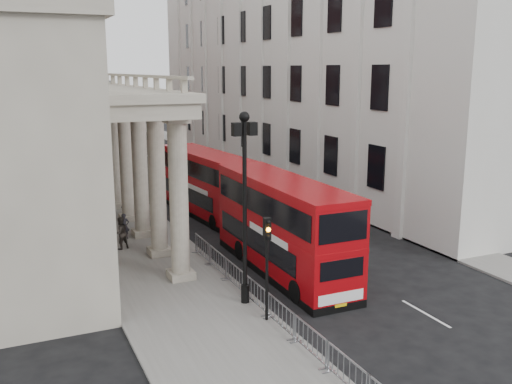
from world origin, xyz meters
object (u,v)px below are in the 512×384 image
traffic_light (267,250)px  bus_far (206,182)px  pedestrian_a (125,226)px  pedestrian_c (127,203)px  monument_column (86,36)px  bus_near (283,224)px  lamp_post_south (245,196)px  pedestrian_b (120,233)px  lamp_post_north (108,127)px  lamp_post_mid (151,148)px

traffic_light → bus_far: size_ratio=0.40×
pedestrian_a → pedestrian_c: (1.33, 5.67, 0.05)m
monument_column → traffic_light: monument_column is taller
monument_column → bus_near: monument_column is taller
lamp_post_south → pedestrian_b: bearing=109.3°
monument_column → bus_near: size_ratio=4.87×
pedestrian_c → lamp_post_south: bearing=-59.1°
lamp_post_south → monument_column: bearing=85.7°
lamp_post_north → pedestrian_c: lamp_post_north is taller
lamp_post_north → pedestrian_a: 20.88m
traffic_light → pedestrian_c: (-1.61, 19.40, -2.16)m
lamp_post_north → pedestrian_b: lamp_post_north is taller
bus_near → bus_far: bearing=88.8°
monument_column → lamp_post_south: size_ratio=6.51×
bus_near → bus_far: 12.45m
lamp_post_mid → pedestrian_c: 4.46m
lamp_post_south → pedestrian_c: (-1.51, 17.38, -3.96)m
lamp_post_mid → pedestrian_c: lamp_post_mid is taller
pedestrian_a → bus_far: bearing=23.9°
bus_near → pedestrian_a: (-6.23, 8.62, -1.61)m
bus_near → traffic_light: bearing=-122.5°
pedestrian_a → lamp_post_mid: bearing=50.1°
monument_column → pedestrian_c: 72.66m
pedestrian_a → traffic_light: bearing=-84.3°
lamp_post_south → bus_near: bearing=42.4°
pedestrian_a → pedestrian_b: size_ratio=0.84×
monument_column → lamp_post_mid: 73.14m
lamp_post_south → bus_near: (3.39, 3.09, -2.40)m
traffic_light → bus_near: bearing=57.3°
lamp_post_north → bus_far: size_ratio=0.78×
monument_column → pedestrian_a: 78.34m
monument_column → bus_near: bearing=-92.2°
lamp_post_north → bus_near: size_ratio=0.75×
bus_far → pedestrian_a: 7.71m
pedestrian_b → traffic_light: bearing=87.7°
bus_near → pedestrian_b: size_ratio=5.97×
lamp_post_mid → lamp_post_north: same height
lamp_post_south → traffic_light: lamp_post_south is taller
monument_column → pedestrian_c: bearing=-96.6°
lamp_post_mid → traffic_light: lamp_post_mid is taller
bus_near → lamp_post_mid: bearing=104.9°
lamp_post_mid → pedestrian_a: 6.53m
monument_column → lamp_post_north: bearing=-96.7°
lamp_post_north → traffic_light: 34.07m
monument_column → pedestrian_c: size_ratio=32.63×
monument_column → lamp_post_north: (-6.60, -56.00, -11.07)m
lamp_post_mid → lamp_post_north: 16.00m
lamp_post_north → lamp_post_mid: bearing=-90.0°
lamp_post_mid → lamp_post_north: bearing=90.0°
bus_far → lamp_post_south: bearing=-108.6°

